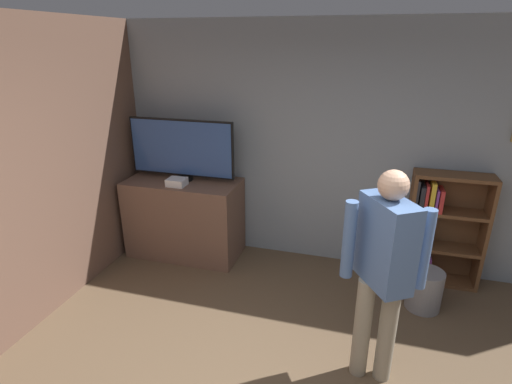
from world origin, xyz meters
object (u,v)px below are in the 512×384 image
object	(u,v)px
bookshelf	(437,230)
person	(383,263)
television	(182,149)
game_console	(177,182)
waste_bin	(424,290)

from	to	relation	value
bookshelf	person	distance (m)	1.73
television	game_console	size ratio (longest dim) A/B	6.10
person	bookshelf	bearing A→B (deg)	126.70
bookshelf	waste_bin	world-z (taller)	bookshelf
bookshelf	waste_bin	bearing A→B (deg)	-102.08
game_console	waste_bin	size ratio (longest dim) A/B	0.51
television	waste_bin	xyz separation A→B (m)	(2.71, -0.40, -1.11)
television	person	world-z (taller)	person
television	waste_bin	distance (m)	2.95
television	bookshelf	xyz separation A→B (m)	(2.83, 0.16, -0.71)
bookshelf	person	xyz separation A→B (m)	(-0.60, -1.58, 0.41)
person	waste_bin	bearing A→B (deg)	122.27
bookshelf	person	bearing A→B (deg)	-110.83
television	game_console	world-z (taller)	television
game_console	bookshelf	distance (m)	2.86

